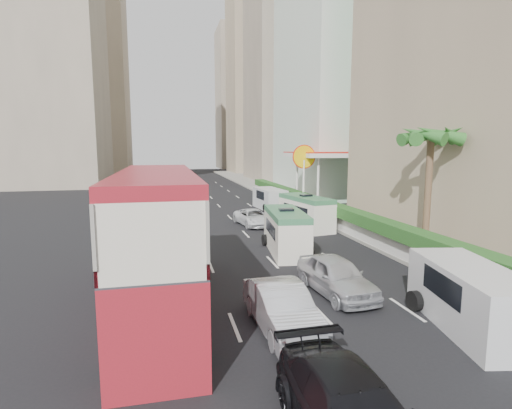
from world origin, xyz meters
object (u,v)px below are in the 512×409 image
object	(u,v)px
minibus_far	(306,212)
panel_van_near	(471,298)
double_decker_bus	(158,242)
car_silver_lane_b	(336,294)
car_silver_lane_a	(282,330)
van_asset	(253,225)
minibus_near	(286,232)
panel_van_far	(270,199)
palm_tree	(428,196)
shell_station	(326,180)

from	to	relation	value
minibus_far	panel_van_near	bearing A→B (deg)	-101.37
double_decker_bus	car_silver_lane_b	xyz separation A→B (m)	(6.91, 0.06, -2.53)
car_silver_lane_a	van_asset	bearing A→B (deg)	78.28
double_decker_bus	minibus_near	size ratio (longest dim) A/B	2.05
car_silver_lane_b	minibus_far	distance (m)	13.51
double_decker_bus	panel_van_far	size ratio (longest dim) A/B	2.23
car_silver_lane_a	palm_tree	distance (m)	12.38
minibus_far	palm_tree	world-z (taller)	palm_tree
van_asset	minibus_far	size ratio (longest dim) A/B	0.82
car_silver_lane_b	shell_station	xyz separation A→B (m)	(9.09, 22.94, 2.75)
car_silver_lane_a	car_silver_lane_b	distance (m)	4.02
car_silver_lane_b	panel_van_far	bearing A→B (deg)	76.41
car_silver_lane_a	shell_station	distance (m)	28.43
car_silver_lane_b	palm_tree	xyz separation A→B (m)	(6.89, 3.94, 3.38)
car_silver_lane_b	shell_station	size ratio (longest dim) A/B	0.56
double_decker_bus	shell_station	bearing A→B (deg)	55.18
double_decker_bus	minibus_far	world-z (taller)	double_decker_bus
shell_station	panel_van_far	bearing A→B (deg)	-178.24
panel_van_near	panel_van_far	distance (m)	26.60
double_decker_bus	panel_van_far	bearing A→B (deg)	65.99
minibus_near	car_silver_lane_a	bearing A→B (deg)	-101.25
car_silver_lane_b	panel_van_far	distance (m)	23.02
double_decker_bus	minibus_far	bearing A→B (deg)	51.69
car_silver_lane_a	shell_station	world-z (taller)	shell_station
double_decker_bus	car_silver_lane_a	distance (m)	5.28
panel_van_near	double_decker_bus	bearing A→B (deg)	170.32
car_silver_lane_a	panel_van_far	size ratio (longest dim) A/B	0.91
minibus_near	minibus_far	bearing A→B (deg)	67.80
panel_van_near	palm_tree	distance (m)	9.01
minibus_near	minibus_far	xyz separation A→B (m)	(3.44, 6.25, -0.00)
car_silver_lane_a	panel_van_near	world-z (taller)	panel_van_near
shell_station	panel_van_near	bearing A→B (deg)	-102.77
car_silver_lane_a	car_silver_lane_b	size ratio (longest dim) A/B	1.00
shell_station	minibus_near	bearing A→B (deg)	-119.39
panel_van_near	car_silver_lane_b	bearing A→B (deg)	139.33
car_silver_lane_b	van_asset	distance (m)	14.93
minibus_far	shell_station	bearing A→B (deg)	50.25
car_silver_lane_a	double_decker_bus	bearing A→B (deg)	144.21
car_silver_lane_a	van_asset	world-z (taller)	car_silver_lane_a
minibus_near	panel_van_far	distance (m)	16.34
double_decker_bus	shell_station	size ratio (longest dim) A/B	1.38
minibus_near	panel_van_far	world-z (taller)	minibus_near
van_asset	shell_station	size ratio (longest dim) A/B	0.55
van_asset	minibus_near	xyz separation A→B (m)	(0.10, -8.17, 1.19)
car_silver_lane_b	palm_tree	bearing A→B (deg)	24.34
car_silver_lane_a	panel_van_near	bearing A→B (deg)	-13.63
minibus_near	panel_van_far	bearing A→B (deg)	85.04
minibus_far	panel_van_far	size ratio (longest dim) A/B	1.09
panel_van_near	palm_tree	xyz separation A→B (m)	(3.87, 7.78, 2.35)
panel_van_far	car_silver_lane_b	bearing A→B (deg)	-102.71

